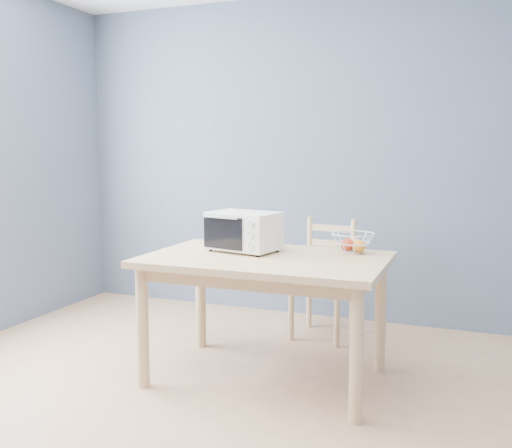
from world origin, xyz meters
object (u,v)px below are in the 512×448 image
at_px(dining_table, 266,273).
at_px(fruit_basket, 353,243).
at_px(toaster_oven, 241,230).
at_px(dining_chair, 325,279).

relative_size(dining_table, fruit_basket, 4.28).
bearing_deg(dining_table, toaster_oven, 151.11).
xyz_separation_m(toaster_oven, fruit_basket, (0.66, 0.19, -0.07)).
bearing_deg(fruit_basket, dining_table, -146.37).
xyz_separation_m(fruit_basket, dining_chair, (-0.33, 0.62, -0.38)).
bearing_deg(fruit_basket, dining_chair, 118.19).
bearing_deg(toaster_oven, fruit_basket, 28.61).
height_order(toaster_oven, fruit_basket, toaster_oven).
distance_m(dining_table, fruit_basket, 0.57).
bearing_deg(fruit_basket, toaster_oven, -163.79).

